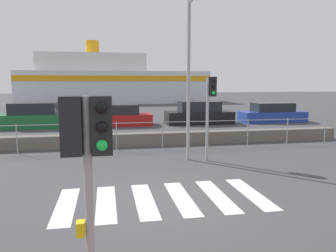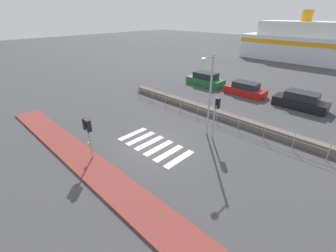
{
  "view_description": "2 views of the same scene",
  "coord_description": "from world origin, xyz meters",
  "views": [
    {
      "loc": [
        -1.35,
        -7.45,
        2.79
      ],
      "look_at": [
        0.44,
        2.0,
        1.5
      ],
      "focal_mm": 35.0,
      "sensor_mm": 36.0,
      "label": 1
    },
    {
      "loc": [
        9.44,
        -8.54,
        7.91
      ],
      "look_at": [
        0.29,
        1.0,
        1.2
      ],
      "focal_mm": 24.0,
      "sensor_mm": 36.0,
      "label": 2
    }
  ],
  "objects": [
    {
      "name": "parked_car_red",
      "position": [
        -0.58,
        13.79,
        0.58
      ],
      "size": [
        4.24,
        1.72,
        1.36
      ],
      "color": "#B21919",
      "rests_on": "ground_plane"
    },
    {
      "name": "traffic_light_near",
      "position": [
        -1.58,
        -3.6,
        2.05
      ],
      "size": [
        0.58,
        0.41,
        2.63
      ],
      "color": "#9EA0A3",
      "rests_on": "ground_plane"
    },
    {
      "name": "ferry_boat",
      "position": [
        -0.6,
        38.82,
        2.78
      ],
      "size": [
        24.75,
        8.38,
        8.32
      ],
      "color": "silver",
      "rests_on": "ground_plane"
    },
    {
      "name": "traffic_light_far",
      "position": [
        2.25,
        3.55,
        2.18
      ],
      "size": [
        0.34,
        0.32,
        2.98
      ],
      "color": "#9EA0A3",
      "rests_on": "ground_plane"
    },
    {
      "name": "seawall",
      "position": [
        0.0,
        6.81,
        0.28
      ],
      "size": [
        19.14,
        0.55,
        0.56
      ],
      "color": "#6B6056",
      "rests_on": "ground_plane"
    },
    {
      "name": "streetlamp",
      "position": [
        1.52,
        3.55,
        3.53
      ],
      "size": [
        0.32,
        1.26,
        5.62
      ],
      "color": "#9EA0A3",
      "rests_on": "ground_plane"
    },
    {
      "name": "ground_plane",
      "position": [
        0.0,
        0.0,
        0.0
      ],
      "size": [
        160.0,
        160.0,
        0.0
      ],
      "primitive_type": "plane",
      "color": "#424244"
    },
    {
      "name": "harbor_fence",
      "position": [
        -0.0,
        5.94,
        0.78
      ],
      "size": [
        17.27,
        0.04,
        1.19
      ],
      "color": "#9EA0A3",
      "rests_on": "ground_plane"
    },
    {
      "name": "parked_car_green",
      "position": [
        -5.73,
        13.79,
        0.66
      ],
      "size": [
        4.48,
        1.89,
        1.54
      ],
      "color": "#1E6633",
      "rests_on": "ground_plane"
    },
    {
      "name": "parked_car_blue",
      "position": [
        10.18,
        13.79,
        0.58
      ],
      "size": [
        4.55,
        1.71,
        1.35
      ],
      "color": "#233D9E",
      "rests_on": "ground_plane"
    },
    {
      "name": "parked_car_black",
      "position": [
        4.82,
        13.79,
        0.65
      ],
      "size": [
        4.48,
        1.81,
        1.52
      ],
      "color": "black",
      "rests_on": "ground_plane"
    },
    {
      "name": "crosswalk",
      "position": [
        -0.06,
        0.0,
        0.0
      ],
      "size": [
        4.95,
        2.4,
        0.01
      ],
      "color": "silver",
      "rests_on": "ground_plane"
    }
  ]
}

